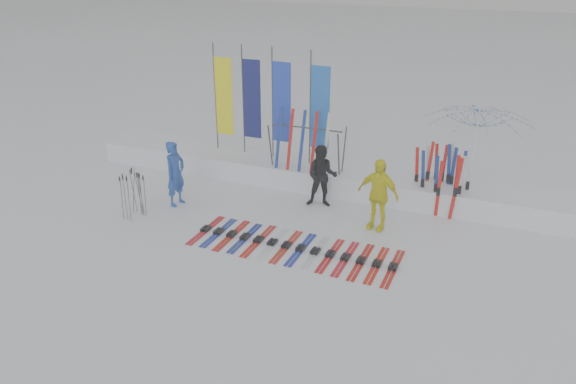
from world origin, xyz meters
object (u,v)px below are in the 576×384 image
at_px(tent_canopy, 474,152).
at_px(person_yellow, 378,194).
at_px(ski_rack, 307,142).
at_px(ski_row, 294,247).
at_px(person_blue, 175,174).
at_px(person_black, 322,176).

bearing_deg(tent_canopy, person_yellow, -123.51).
distance_m(person_yellow, ski_rack, 3.01).
xyz_separation_m(tent_canopy, ski_row, (-3.31, -4.55, -1.26)).
height_order(person_blue, ski_rack, ski_rack).
bearing_deg(tent_canopy, ski_row, -126.04).
distance_m(person_black, tent_canopy, 4.13).
xyz_separation_m(person_black, tent_canopy, (3.53, 2.10, 0.46)).
xyz_separation_m(ski_row, ski_rack, (-1.01, 3.40, 1.35)).
bearing_deg(ski_rack, person_blue, -139.62).
bearing_deg(person_blue, ski_rack, -42.32).
bearing_deg(person_yellow, ski_rack, 156.91).
bearing_deg(tent_canopy, person_blue, -153.72).
xyz_separation_m(person_blue, tent_canopy, (7.09, 3.50, 0.42)).
distance_m(person_blue, person_black, 3.83).
bearing_deg(tent_canopy, person_black, -149.26).
xyz_separation_m(person_blue, person_yellow, (5.23, 0.69, 0.02)).
bearing_deg(tent_canopy, ski_rack, -165.14).
distance_m(person_yellow, tent_canopy, 3.40).
distance_m(person_blue, ski_rack, 3.67).
bearing_deg(person_black, tent_canopy, 15.90).
xyz_separation_m(person_yellow, ski_row, (-1.44, -1.73, -0.86)).
xyz_separation_m(person_yellow, ski_rack, (-2.46, 1.67, 0.49)).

